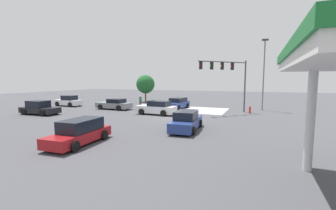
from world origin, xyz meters
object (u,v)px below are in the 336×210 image
object	(u,v)px
car_4	(178,103)
pedestrian	(140,100)
car_0	(80,132)
tree_corner_b	(145,84)
street_light_pole_a	(264,69)
fire_hydrant	(250,110)
traffic_signal_mast	(228,73)
car_1	(186,121)
car_2	(157,108)
car_5	(114,104)
car_3	(69,101)
car_6	(39,108)

from	to	relation	value
car_4	pedestrian	xyz separation A→B (m)	(5.94, -0.09, 0.21)
car_0	pedestrian	size ratio (longest dim) A/B	2.74
pedestrian	tree_corner_b	distance (m)	7.61
pedestrian	street_light_pole_a	world-z (taller)	street_light_pole_a
street_light_pole_a	fire_hydrant	world-z (taller)	street_light_pole_a
car_4	pedestrian	distance (m)	5.94
traffic_signal_mast	car_1	bearing A→B (deg)	36.02
tree_corner_b	car_4	bearing A→B (deg)	141.79
car_2	street_light_pole_a	bearing A→B (deg)	-139.42
car_5	tree_corner_b	world-z (taller)	tree_corner_b
car_1	car_3	xyz separation A→B (m)	(21.54, -8.95, 0.04)
traffic_signal_mast	car_4	world-z (taller)	traffic_signal_mast
traffic_signal_mast	car_5	world-z (taller)	traffic_signal_mast
car_2	car_3	bearing A→B (deg)	-6.15
car_1	car_5	world-z (taller)	car_1
car_1	car_6	bearing A→B (deg)	81.20
car_2	car_1	bearing A→B (deg)	133.81
traffic_signal_mast	pedestrian	xyz separation A→B (m)	(12.92, -2.09, -3.83)
traffic_signal_mast	car_1	world-z (taller)	traffic_signal_mast
traffic_signal_mast	street_light_pole_a	xyz separation A→B (m)	(-3.86, -4.47, 0.60)
car_6	fire_hydrant	xyz separation A→B (m)	(-22.22, -10.02, -0.30)
car_5	fire_hydrant	distance (m)	17.28
car_5	car_3	bearing A→B (deg)	-1.95
car_6	pedestrian	bearing A→B (deg)	56.89
traffic_signal_mast	tree_corner_b	xyz separation A→B (m)	(15.65, -8.82, -1.58)
tree_corner_b	car_0	bearing A→B (deg)	109.58
car_1	street_light_pole_a	xyz separation A→B (m)	(-5.53, -15.05, 4.66)
car_2	street_light_pole_a	size ratio (longest dim) A/B	0.50
car_0	pedestrian	world-z (taller)	pedestrian
car_1	car_3	world-z (taller)	car_3
fire_hydrant	car_4	bearing A→B (deg)	-7.15
car_5	car_6	distance (m)	8.76
car_0	car_3	bearing A→B (deg)	-135.79
fire_hydrant	car_5	bearing A→B (deg)	9.89
car_0	street_light_pole_a	world-z (taller)	street_light_pole_a
car_5	fire_hydrant	size ratio (longest dim) A/B	5.61
car_6	tree_corner_b	distance (m)	18.65
pedestrian	car_2	bearing A→B (deg)	-3.14
fire_hydrant	car_6	bearing A→B (deg)	24.28
car_2	fire_hydrant	world-z (taller)	car_2
tree_corner_b	fire_hydrant	world-z (taller)	tree_corner_b
car_5	tree_corner_b	size ratio (longest dim) A/B	1.00
car_0	car_6	size ratio (longest dim) A/B	0.98
fire_hydrant	traffic_signal_mast	bearing A→B (deg)	17.86
car_1	car_5	size ratio (longest dim) A/B	0.99
car_0	car_4	world-z (taller)	car_0
car_4	street_light_pole_a	distance (m)	12.05
traffic_signal_mast	car_2	size ratio (longest dim) A/B	1.36
car_3	fire_hydrant	distance (m)	25.85
traffic_signal_mast	pedestrian	size ratio (longest dim) A/B	3.78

